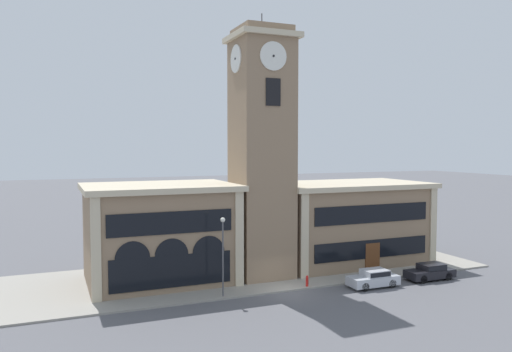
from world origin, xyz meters
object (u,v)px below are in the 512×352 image
at_px(street_lamp, 223,245).
at_px(parked_car_mid, 430,271).
at_px(parked_car_near, 374,278).
at_px(fire_hydrant, 307,281).

bearing_deg(street_lamp, parked_car_mid, -5.84).
relative_size(parked_car_near, parked_car_mid, 0.97).
distance_m(parked_car_near, parked_car_mid, 5.76).
bearing_deg(parked_car_mid, street_lamp, -5.28).
bearing_deg(fire_hydrant, street_lamp, 179.53).
relative_size(street_lamp, fire_hydrant, 6.76).
relative_size(parked_car_near, fire_hydrant, 4.75).
height_order(parked_car_near, street_lamp, street_lamp).
height_order(parked_car_mid, street_lamp, street_lamp).
bearing_deg(parked_car_mid, fire_hydrant, -8.71).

